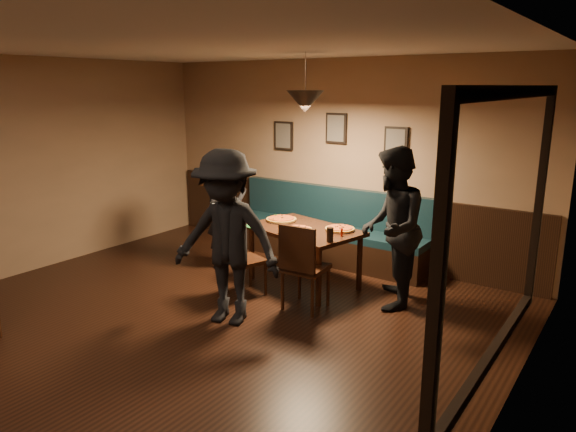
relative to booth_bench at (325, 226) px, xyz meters
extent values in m
plane|color=black|center=(0.00, -3.20, -0.50)|extent=(7.00, 7.00, 0.00)
plane|color=silver|center=(0.00, -3.20, 2.30)|extent=(7.00, 7.00, 0.00)
plane|color=#8C704F|center=(0.00, 0.30, 0.90)|extent=(6.00, 0.00, 6.00)
plane|color=#8C704F|center=(3.00, -3.20, 0.90)|extent=(0.00, 7.00, 7.00)
cube|color=black|center=(0.00, 0.27, 0.00)|extent=(5.88, 0.06, 1.00)
cube|color=black|center=(2.96, -2.70, 1.00)|extent=(0.06, 2.56, 1.86)
plane|color=black|center=(2.93, -2.70, 1.00)|extent=(0.00, 2.40, 2.40)
cube|color=black|center=(-0.90, 0.27, 1.20)|extent=(0.32, 0.04, 0.42)
cube|color=black|center=(0.00, 0.27, 1.35)|extent=(0.32, 0.04, 0.42)
cube|color=black|center=(0.90, 0.27, 1.20)|extent=(0.32, 0.04, 0.42)
cone|color=black|center=(0.29, -0.97, 1.75)|extent=(0.44, 0.44, 0.25)
cube|color=black|center=(0.29, -0.97, -0.14)|extent=(1.51, 1.14, 0.73)
imported|color=black|center=(-0.91, -1.04, 0.30)|extent=(0.59, 0.69, 1.60)
imported|color=black|center=(1.43, -0.96, 0.40)|extent=(0.95, 1.06, 1.80)
imported|color=black|center=(0.23, -2.33, 0.41)|extent=(1.31, 0.94, 1.82)
cylinder|color=orange|center=(-0.15, -0.85, 0.25)|extent=(0.43, 0.43, 0.04)
cylinder|color=gold|center=(0.30, -1.13, 0.25)|extent=(0.43, 0.43, 0.04)
cylinder|color=orange|center=(0.70, -0.81, 0.25)|extent=(0.36, 0.36, 0.04)
cylinder|color=black|center=(0.84, -1.29, 0.31)|extent=(0.08, 0.08, 0.16)
cylinder|color=#9B1205|center=(0.85, -1.03, 0.28)|extent=(0.03, 0.03, 0.11)
cube|color=#1D6D23|center=(-0.31, -0.67, 0.23)|extent=(0.21, 0.21, 0.01)
cube|color=#1D6F2A|center=(-0.31, -1.27, 0.23)|extent=(0.19, 0.19, 0.01)
cube|color=silver|center=(0.29, -1.36, 0.23)|extent=(0.18, 0.03, 0.00)
camera|label=1|loc=(3.70, -6.21, 1.93)|focal=32.89mm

